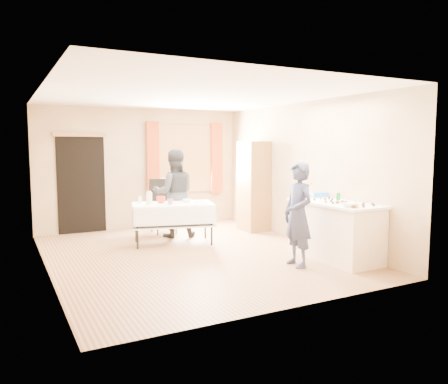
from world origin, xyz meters
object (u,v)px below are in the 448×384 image
chair (163,217)px  cabinet (254,186)px  girl (298,215)px  counter (335,231)px  woman (174,193)px  party_table (173,220)px

chair → cabinet: bearing=-18.4°
cabinet → girl: 2.85m
counter → chair: 3.70m
cabinet → chair: 2.00m
cabinet → counter: size_ratio=1.20×
cabinet → woman: cabinet is taller
party_table → woman: 0.76m
girl → counter: bearing=96.4°
cabinet → party_table: (-1.99, -0.42, -0.50)m
party_table → woman: size_ratio=0.94×
chair → counter: bearing=-61.4°
counter → girl: size_ratio=1.01×
counter → woman: 3.27m
counter → party_table: bearing=130.4°
cabinet → woman: size_ratio=1.09×
party_table → woman: (0.25, 0.58, 0.42)m
cabinet → girl: cabinet is taller
counter → girl: (-0.78, -0.07, 0.32)m
party_table → cabinet: bearing=25.9°
chair → girl: bearing=-73.5°
cabinet → woman: bearing=174.7°
party_table → counter: bearing=-35.6°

